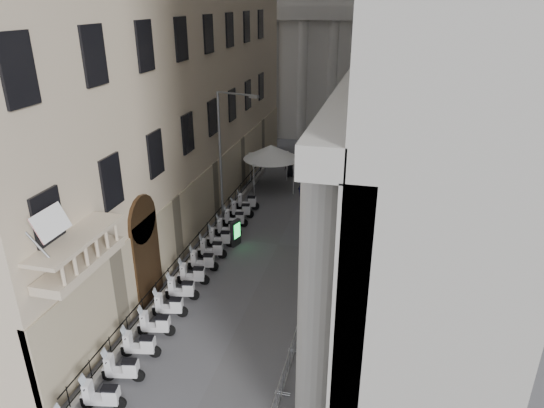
{
  "coord_description": "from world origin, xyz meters",
  "views": [
    {
      "loc": [
        5.88,
        -6.58,
        13.96
      ],
      "look_at": [
        0.63,
        15.0,
        4.5
      ],
      "focal_mm": 32.0,
      "sensor_mm": 36.0,
      "label": 1
    }
  ],
  "objects": [
    {
      "name": "flag",
      "position": [
        -4.0,
        5.0,
        0.0
      ],
      "size": [
        1.0,
        1.4,
        8.2
      ],
      "primitive_type": null,
      "color": "#9E0C11",
      "rests_on": "ground"
    },
    {
      "name": "scooter_14",
      "position": [
        -3.33,
        23.86,
        0.0
      ],
      "size": [
        1.48,
        0.82,
        1.5
      ],
      "primitive_type": null,
      "rotation": [
        0.0,
        0.0,
        1.76
      ],
      "color": "silver",
      "rests_on": "ground"
    },
    {
      "name": "scooter_8",
      "position": [
        -3.33,
        15.19,
        0.0
      ],
      "size": [
        1.48,
        0.82,
        1.5
      ],
      "primitive_type": null,
      "rotation": [
        0.0,
        0.0,
        1.76
      ],
      "color": "silver",
      "rests_on": "ground"
    },
    {
      "name": "scooter_5",
      "position": [
        -3.33,
        10.85,
        0.0
      ],
      "size": [
        1.48,
        0.82,
        1.5
      ],
      "primitive_type": null,
      "rotation": [
        0.0,
        0.0,
        1.76
      ],
      "color": "silver",
      "rests_on": "ground"
    },
    {
      "name": "info_kiosk",
      "position": [
        -2.49,
        18.5,
        0.84
      ],
      "size": [
        0.46,
        0.81,
        1.65
      ],
      "rotation": [
        0.0,
        0.0,
        -0.31
      ],
      "color": "black",
      "rests_on": "ground"
    },
    {
      "name": "scooter_1",
      "position": [
        -3.33,
        5.07,
        0.0
      ],
      "size": [
        1.48,
        0.82,
        1.5
      ],
      "primitive_type": null,
      "rotation": [
        0.0,
        0.0,
        1.76
      ],
      "color": "silver",
      "rests_on": "ground"
    },
    {
      "name": "scooter_10",
      "position": [
        -3.33,
        18.08,
        0.0
      ],
      "size": [
        1.48,
        0.82,
        1.5
      ],
      "primitive_type": null,
      "rotation": [
        0.0,
        0.0,
        1.76
      ],
      "color": "silver",
      "rests_on": "ground"
    },
    {
      "name": "barrier_4",
      "position": [
        2.91,
        16.07,
        0.0
      ],
      "size": [
        0.6,
        2.4,
        1.1
      ],
      "primitive_type": null,
      "color": "#B3B6BC",
      "rests_on": "ground"
    },
    {
      "name": "street_lamp",
      "position": [
        -3.84,
        20.97,
        5.32
      ],
      "size": [
        2.82,
        0.91,
        8.85
      ],
      "rotation": [
        0.0,
        0.0,
        -0.26
      ],
      "color": "gray",
      "rests_on": "ground"
    },
    {
      "name": "scooter_7",
      "position": [
        -3.33,
        13.75,
        0.0
      ],
      "size": [
        1.48,
        0.82,
        1.5
      ],
      "primitive_type": null,
      "rotation": [
        0.0,
        0.0,
        1.76
      ],
      "color": "silver",
      "rests_on": "ground"
    },
    {
      "name": "barrier_5",
      "position": [
        2.91,
        18.57,
        0.0
      ],
      "size": [
        0.6,
        2.4,
        1.1
      ],
      "primitive_type": null,
      "color": "#B3B6BC",
      "rests_on": "ground"
    },
    {
      "name": "scooter_13",
      "position": [
        -3.33,
        22.42,
        0.0
      ],
      "size": [
        1.48,
        0.82,
        1.5
      ],
      "primitive_type": null,
      "rotation": [
        0.0,
        0.0,
        1.76
      ],
      "color": "silver",
      "rests_on": "ground"
    },
    {
      "name": "scooter_9",
      "position": [
        -3.33,
        16.64,
        0.0
      ],
      "size": [
        1.48,
        0.82,
        1.5
      ],
      "primitive_type": null,
      "rotation": [
        0.0,
        0.0,
        1.76
      ],
      "color": "silver",
      "rests_on": "ground"
    },
    {
      "name": "scooter_2",
      "position": [
        -3.33,
        6.52,
        0.0
      ],
      "size": [
        1.48,
        0.82,
        1.5
      ],
      "primitive_type": null,
      "rotation": [
        0.0,
        0.0,
        1.76
      ],
      "color": "silver",
      "rests_on": "ground"
    },
    {
      "name": "barrier_2",
      "position": [
        2.91,
        11.07,
        0.0
      ],
      "size": [
        0.6,
        2.4,
        1.1
      ],
      "primitive_type": null,
      "color": "#B3B6BC",
      "rests_on": "ground"
    },
    {
      "name": "blue_awning",
      "position": [
        4.15,
        26.0,
        0.0
      ],
      "size": [
        1.6,
        3.0,
        3.0
      ],
      "primitive_type": null,
      "color": "navy",
      "rests_on": "ground"
    },
    {
      "name": "scooter_4",
      "position": [
        -3.33,
        9.41,
        0.0
      ],
      "size": [
        1.48,
        0.82,
        1.5
      ],
      "primitive_type": null,
      "rotation": [
        0.0,
        0.0,
        1.76
      ],
      "color": "silver",
      "rests_on": "ground"
    },
    {
      "name": "scooter_6",
      "position": [
        -3.33,
        12.3,
        0.0
      ],
      "size": [
        1.48,
        0.82,
        1.5
      ],
      "primitive_type": null,
      "rotation": [
        0.0,
        0.0,
        1.76
      ],
      "color": "silver",
      "rests_on": "ground"
    },
    {
      "name": "scooter_3",
      "position": [
        -3.33,
        7.96,
        0.0
      ],
      "size": [
        1.48,
        0.82,
        1.5
      ],
      "primitive_type": null,
      "rotation": [
        0.0,
        0.0,
        1.76
      ],
      "color": "silver",
      "rests_on": "ground"
    },
    {
      "name": "pedestrian_b",
      "position": [
        1.37,
        24.5,
        0.94
      ],
      "size": [
        1.16,
        1.14,
        1.89
      ],
      "primitive_type": "imported",
      "rotation": [
        0.0,
        0.0,
        2.43
      ],
      "color": "black",
      "rests_on": "ground"
    },
    {
      "name": "iron_fence",
      "position": [
        -4.3,
        18.0,
        0.0
      ],
      "size": [
        0.3,
        28.0,
        1.4
      ],
      "primitive_type": null,
      "color": "black",
      "rests_on": "ground"
    },
    {
      "name": "scooter_11",
      "position": [
        -3.33,
        19.53,
        0.0
      ],
      "size": [
        1.48,
        0.82,
        1.5
      ],
      "primitive_type": null,
      "rotation": [
        0.0,
        0.0,
        1.76
      ],
      "color": "silver",
      "rests_on": "ground"
    },
    {
      "name": "pedestrian_c",
      "position": [
        -1.8,
        31.41,
        0.9
      ],
      "size": [
        1.05,
        0.93,
        1.8
      ],
      "primitive_type": "imported",
      "rotation": [
        0.0,
        0.0,
        3.65
      ],
      "color": "black",
      "rests_on": "ground"
    },
    {
      "name": "scooter_12",
      "position": [
        -3.33,
        20.97,
        0.0
      ],
      "size": [
        1.48,
        0.82,
        1.5
      ],
      "primitive_type": null,
      "rotation": [
        0.0,
        0.0,
        1.76
      ],
      "color": "silver",
      "rests_on": "ground"
    },
    {
      "name": "pedestrian_a",
      "position": [
        -0.05,
        27.39,
        0.83
      ],
      "size": [
        0.69,
        0.55,
        1.65
      ],
      "primitive_type": "imported",
      "rotation": [
        0.0,
        0.0,
        3.43
      ],
      "color": "black",
      "rests_on": "ground"
    },
    {
      "name": "barrier_1",
      "position": [
        2.91,
        8.57,
        0.0
      ],
      "size": [
        0.6,
        2.4,
        1.1
      ],
      "primitive_type": null,
      "color": "#B3B6BC",
      "rests_on": "ground"
    },
    {
      "name": "barrier_3",
      "position": [
        2.91,
        13.57,
        0.0
      ],
      "size": [
        0.6,
        2.4,
        1.1
      ],
      "primitive_type": null,
      "color": "#B3B6BC",
      "rests_on": "ground"
    },
    {
      "name": "security_tent",
      "position": [
        -2.05,
        28.02,
        2.95
      ],
      "size": [
        4.35,
        4.35,
        3.53
      ],
      "color": "silver",
      "rests_on": "ground"
    }
  ]
}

